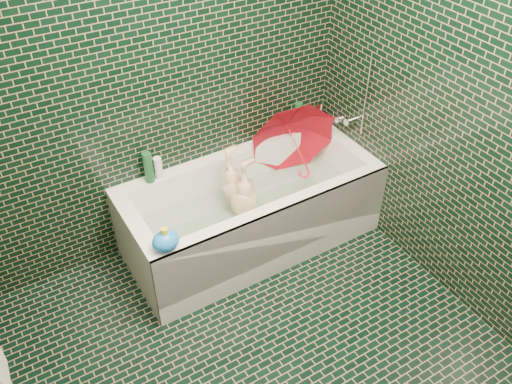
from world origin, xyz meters
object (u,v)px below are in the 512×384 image
child (244,210)px  umbrella (298,149)px  rubber_duck (296,123)px  bath_toy (166,241)px  bathtub (252,218)px

child → umbrella: (0.49, 0.10, 0.26)m
rubber_duck → bath_toy: bath_toy is taller
bath_toy → umbrella: bearing=39.8°
child → rubber_duck: bearing=116.3°
child → bath_toy: (-0.67, -0.31, 0.31)m
rubber_duck → bath_toy: size_ratio=0.69×
child → umbrella: 0.57m
umbrella → rubber_duck: bearing=73.7°
child → bath_toy: bearing=-67.7°
bathtub → rubber_duck: 0.79m
umbrella → bath_toy: size_ratio=3.13×
bathtub → rubber_duck: (0.59, 0.36, 0.38)m
umbrella → rubber_duck: 0.29m
rubber_duck → bath_toy: (-1.32, -0.66, 0.02)m
bathtub → child: bearing=175.8°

